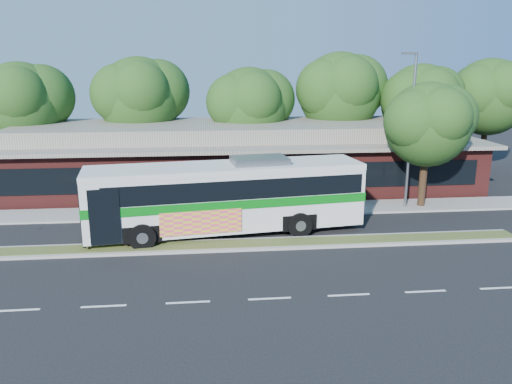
% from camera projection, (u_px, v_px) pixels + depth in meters
% --- Properties ---
extents(ground, '(120.00, 120.00, 0.00)m').
position_uv_depth(ground, '(256.00, 250.00, 23.26)').
color(ground, black).
rests_on(ground, ground).
extents(median_strip, '(26.00, 1.10, 0.15)m').
position_uv_depth(median_strip, '(255.00, 244.00, 23.82)').
color(median_strip, '#444C20').
rests_on(median_strip, ground).
extents(sidewalk, '(44.00, 2.60, 0.12)m').
position_uv_depth(sidewalk, '(245.00, 210.00, 29.41)').
color(sidewalk, gray).
rests_on(sidewalk, ground).
extents(plaza_building, '(33.20, 11.20, 4.45)m').
position_uv_depth(plaza_building, '(238.00, 156.00, 35.25)').
color(plaza_building, '#521C1A').
rests_on(plaza_building, ground).
extents(lamp_post, '(0.93, 0.18, 9.07)m').
position_uv_depth(lamp_post, '(410.00, 127.00, 28.75)').
color(lamp_post, slate).
rests_on(lamp_post, ground).
extents(tree_bg_a, '(6.47, 5.80, 8.63)m').
position_uv_depth(tree_bg_a, '(28.00, 102.00, 34.98)').
color(tree_bg_a, black).
rests_on(tree_bg_a, ground).
extents(tree_bg_b, '(6.69, 6.00, 9.00)m').
position_uv_depth(tree_bg_b, '(145.00, 96.00, 36.66)').
color(tree_bg_b, black).
rests_on(tree_bg_b, ground).
extents(tree_bg_c, '(6.24, 5.60, 8.26)m').
position_uv_depth(tree_bg_c, '(254.00, 104.00, 36.59)').
color(tree_bg_c, black).
rests_on(tree_bg_c, ground).
extents(tree_bg_d, '(6.91, 6.20, 9.37)m').
position_uv_depth(tree_bg_d, '(345.00, 91.00, 38.05)').
color(tree_bg_d, black).
rests_on(tree_bg_d, ground).
extents(tree_bg_e, '(6.47, 5.80, 8.50)m').
position_uv_depth(tree_bg_e, '(425.00, 101.00, 37.83)').
color(tree_bg_e, black).
rests_on(tree_bg_e, ground).
extents(tree_bg_f, '(6.69, 6.00, 8.92)m').
position_uv_depth(tree_bg_f, '(493.00, 95.00, 39.30)').
color(tree_bg_f, black).
rests_on(tree_bg_f, ground).
extents(transit_bus, '(14.11, 4.84, 3.89)m').
position_uv_depth(transit_bus, '(228.00, 192.00, 25.11)').
color(transit_bus, silver).
rests_on(transit_bus, ground).
extents(sidewalk_tree, '(5.50, 4.94, 7.48)m').
position_uv_depth(sidewalk_tree, '(433.00, 122.00, 29.15)').
color(sidewalk_tree, black).
rests_on(sidewalk_tree, ground).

